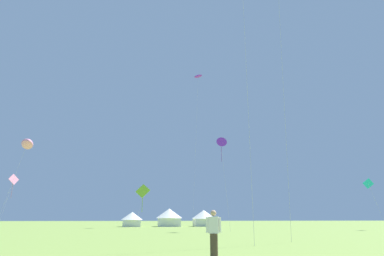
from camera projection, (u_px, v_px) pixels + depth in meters
name	position (u px, v px, depth m)	size (l,w,h in m)	color
kite_purple_delta	(221.00, 144.00, 39.56)	(1.49, 1.63, 11.42)	purple
kite_pink_diamond	(13.00, 180.00, 58.03)	(1.24, 3.03, 9.59)	pink
kite_lime_diamond	(143.00, 192.00, 55.72)	(2.65, 2.27, 7.52)	#99DB2D
kite_cyan_diamond	(368.00, 184.00, 41.99)	(1.45, 2.29, 6.72)	#1EB7CC
kite_purple_parafoil	(198.00, 77.00, 67.42)	(2.35, 1.88, 31.74)	purple
kite_pink_parafoil	(27.00, 144.00, 39.58)	(3.25, 4.47, 11.36)	pink
person_spectator	(214.00, 235.00, 11.28)	(0.57, 0.33, 1.73)	#473828
festival_tent_center	(132.00, 218.00, 56.67)	(3.98, 3.98, 2.59)	white
festival_tent_left	(169.00, 217.00, 57.91)	(4.98, 4.98, 3.24)	white
festival_tent_right	(204.00, 217.00, 58.98)	(4.61, 4.61, 3.00)	white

